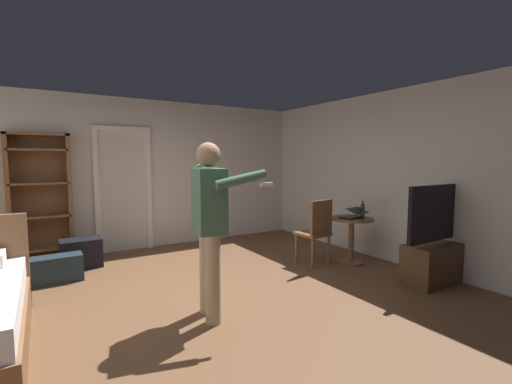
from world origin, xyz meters
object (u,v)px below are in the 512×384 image
at_px(wooden_chair, 316,230).
at_px(suitcase_small, 81,253).
at_px(laptop, 353,215).
at_px(person_blue_shirt, 210,216).
at_px(bottle_on_table, 363,211).
at_px(tv_flatscreen, 436,253).
at_px(bookshelf, 40,195).
at_px(side_table, 351,233).
at_px(suitcase_dark, 56,269).

bearing_deg(wooden_chair, suitcase_small, 149.32).
relative_size(laptop, person_blue_shirt, 0.22).
bearing_deg(bottle_on_table, tv_flatscreen, -82.40).
height_order(bookshelf, bottle_on_table, bookshelf).
bearing_deg(bookshelf, tv_flatscreen, -39.99).
distance_m(bookshelf, laptop, 4.68).
relative_size(tv_flatscreen, person_blue_shirt, 0.73).
height_order(side_table, suitcase_dark, side_table).
bearing_deg(laptop, wooden_chair, 156.33).
bearing_deg(suitcase_dark, side_table, -22.21).
bearing_deg(person_blue_shirt, laptop, 11.17).
height_order(bookshelf, wooden_chair, bookshelf).
distance_m(laptop, person_blue_shirt, 2.61).
relative_size(side_table, bottle_on_table, 2.70).
distance_m(bottle_on_table, wooden_chair, 0.77).
bearing_deg(person_blue_shirt, suitcase_small, 110.87).
xyz_separation_m(bookshelf, wooden_chair, (3.45, -2.24, -0.51)).
height_order(wooden_chair, suitcase_small, wooden_chair).
bearing_deg(laptop, bookshelf, 148.14).
xyz_separation_m(tv_flatscreen, person_blue_shirt, (-2.85, 0.62, 0.63)).
distance_m(laptop, bottle_on_table, 0.18).
distance_m(side_table, laptop, 0.28).
height_order(tv_flatscreen, suitcase_dark, tv_flatscreen).
bearing_deg(tv_flatscreen, suitcase_small, 140.71).
height_order(laptop, suitcase_small, laptop).
bearing_deg(wooden_chair, bookshelf, 147.02).
xyz_separation_m(tv_flatscreen, bottle_on_table, (-0.14, 1.08, 0.42)).
relative_size(person_blue_shirt, suitcase_small, 3.16).
bearing_deg(bookshelf, laptop, -31.86).
relative_size(suitcase_dark, suitcase_small, 1.11).
relative_size(laptop, suitcase_small, 0.68).
height_order(bottle_on_table, suitcase_small, bottle_on_table).
bearing_deg(tv_flatscreen, bookshelf, 140.01).
relative_size(bottle_on_table, suitcase_dark, 0.43).
bearing_deg(suitcase_dark, wooden_chair, -22.42).
distance_m(bookshelf, side_table, 4.70).
bearing_deg(suitcase_dark, bookshelf, 95.49).
bearing_deg(person_blue_shirt, suitcase_dark, 123.23).
distance_m(tv_flatscreen, wooden_chair, 1.58).
height_order(tv_flatscreen, person_blue_shirt, person_blue_shirt).
relative_size(laptop, suitcase_dark, 0.62).
relative_size(tv_flatscreen, suitcase_dark, 2.08).
relative_size(bottle_on_table, wooden_chair, 0.26).
bearing_deg(bottle_on_table, side_table, 150.26).
xyz_separation_m(side_table, wooden_chair, (-0.54, 0.18, 0.07)).
bearing_deg(wooden_chair, person_blue_shirt, -160.25).
height_order(bookshelf, suitcase_small, bookshelf).
relative_size(bookshelf, person_blue_shirt, 1.13).
height_order(tv_flatscreen, bottle_on_table, tv_flatscreen).
xyz_separation_m(wooden_chair, suitcase_dark, (-3.32, 1.23, -0.37)).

